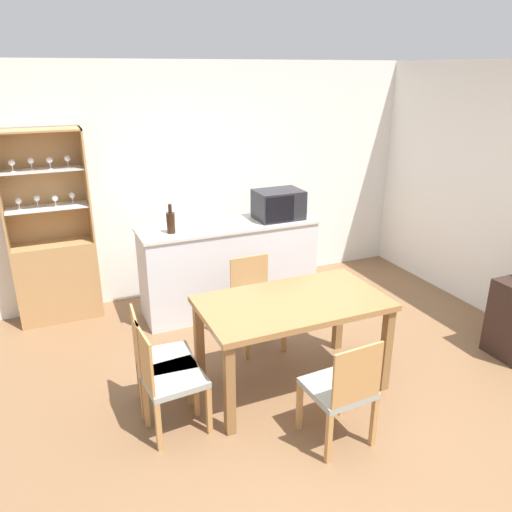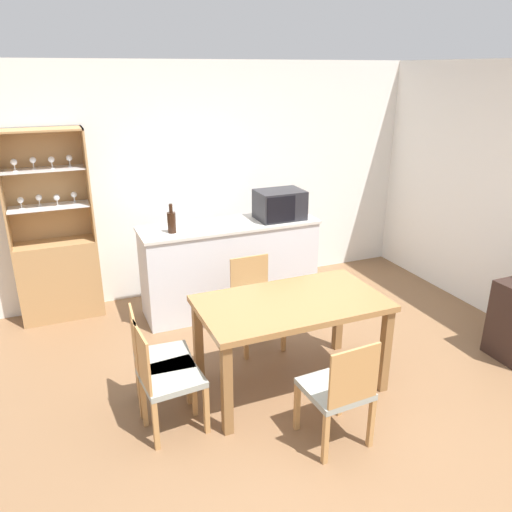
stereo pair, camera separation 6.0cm
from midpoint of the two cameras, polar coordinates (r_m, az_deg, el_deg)
The scene contains 11 objects.
ground_plane at distance 4.00m, azimuth 6.48°, elevation -17.48°, with size 18.00×18.00×0.00m, color brown.
wall_back at distance 5.70m, azimuth -5.94°, elevation 8.56°, with size 6.80×0.06×2.55m.
kitchen_counter at distance 5.32m, azimuth -2.65°, elevation -1.21°, with size 1.87×0.56×0.96m.
display_cabinet at distance 5.49m, azimuth -21.41°, elevation -0.96°, with size 0.80×0.34×1.94m.
dining_table at distance 3.94m, azimuth 4.48°, elevation -6.42°, with size 1.45×0.82×0.77m.
dining_chair_side_left_far at distance 3.87m, azimuth -10.73°, elevation -11.53°, with size 0.43×0.43×0.83m.
dining_chair_head_near at distance 3.54m, azimuth 9.92°, elevation -14.90°, with size 0.43×0.43×0.83m.
dining_chair_side_left_near at distance 3.66m, azimuth -9.84°, elevation -13.52°, with size 0.44×0.44×0.83m.
dining_chair_head_far at distance 4.64m, azimuth 0.31°, elevation -5.38°, with size 0.41×0.41×0.83m.
microwave at distance 5.31m, azimuth 3.05°, elevation 5.88°, with size 0.49×0.37×0.31m.
wine_bottle at distance 4.91m, azimuth -9.28°, elevation 3.90°, with size 0.08×0.08×0.29m.
Camera 2 is at (-1.57, -2.73, 2.46)m, focal length 35.00 mm.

